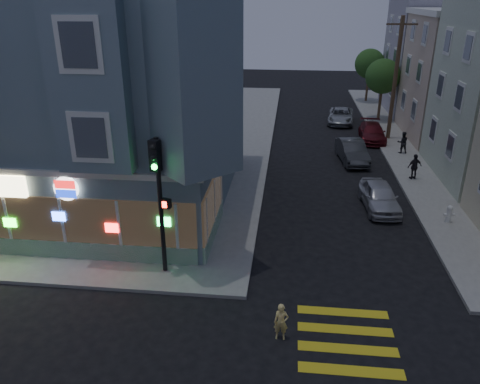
% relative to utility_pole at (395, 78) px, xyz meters
% --- Properties ---
extents(ground, '(120.00, 120.00, 0.00)m').
position_rel_utility_pole_xyz_m(ground, '(-12.00, -24.00, -4.80)').
color(ground, black).
rests_on(ground, ground).
extents(sidewalk_nw, '(33.00, 42.00, 0.15)m').
position_rel_utility_pole_xyz_m(sidewalk_nw, '(-25.50, -1.00, -4.72)').
color(sidewalk_nw, gray).
rests_on(sidewalk_nw, ground).
extents(corner_building, '(14.60, 14.60, 11.40)m').
position_rel_utility_pole_xyz_m(corner_building, '(-18.00, -13.02, 1.02)').
color(corner_building, slate).
rests_on(corner_building, sidewalk_nw).
extents(row_house_d, '(12.00, 8.60, 10.50)m').
position_rel_utility_pole_xyz_m(row_house_d, '(7.50, 10.00, 0.60)').
color(row_house_d, gray).
rests_on(row_house_d, sidewalk_ne).
extents(utility_pole, '(2.20, 0.30, 9.00)m').
position_rel_utility_pole_xyz_m(utility_pole, '(0.00, 0.00, 0.00)').
color(utility_pole, '#4C3826').
rests_on(utility_pole, sidewalk_ne).
extents(street_tree_near, '(3.00, 3.00, 5.30)m').
position_rel_utility_pole_xyz_m(street_tree_near, '(0.20, 6.00, -0.86)').
color(street_tree_near, '#4C3826').
rests_on(street_tree_near, sidewalk_ne).
extents(street_tree_far, '(3.00, 3.00, 5.30)m').
position_rel_utility_pole_xyz_m(street_tree_far, '(0.20, 14.00, -0.86)').
color(street_tree_far, '#4C3826').
rests_on(street_tree_far, sidewalk_ne).
extents(running_child, '(0.48, 0.32, 1.31)m').
position_rel_utility_pole_xyz_m(running_child, '(-7.67, -23.96, -4.14)').
color(running_child, '#F4DA7D').
rests_on(running_child, ground).
extents(pedestrian_a, '(0.77, 0.62, 1.53)m').
position_rel_utility_pole_xyz_m(pedestrian_a, '(0.27, -3.74, -3.88)').
color(pedestrian_a, black).
rests_on(pedestrian_a, sidewalk_ne).
extents(pedestrian_b, '(0.99, 0.67, 1.56)m').
position_rel_utility_pole_xyz_m(pedestrian_b, '(-0.07, -8.86, -3.87)').
color(pedestrian_b, black).
rests_on(pedestrian_b, sidewalk_ne).
extents(parked_car_a, '(1.93, 4.22, 1.40)m').
position_rel_utility_pole_xyz_m(parked_car_a, '(-2.80, -13.16, -4.10)').
color(parked_car_a, '#B6B8BF').
rests_on(parked_car_a, ground).
extents(parked_car_b, '(2.04, 4.55, 1.45)m').
position_rel_utility_pole_xyz_m(parked_car_b, '(-3.40, -5.59, -4.07)').
color(parked_car_b, '#3A3C3F').
rests_on(parked_car_b, ground).
extents(parked_car_c, '(2.00, 4.57, 1.31)m').
position_rel_utility_pole_xyz_m(parked_car_c, '(-1.30, -0.39, -4.14)').
color(parked_car_c, '#5C151C').
rests_on(parked_car_c, ground).
extents(parked_car_d, '(2.63, 4.83, 1.28)m').
position_rel_utility_pole_xyz_m(parked_car_d, '(-3.25, 4.81, -4.16)').
color(parked_car_d, '#9CA0A6').
rests_on(parked_car_d, ground).
extents(traffic_signal, '(0.70, 0.63, 5.61)m').
position_rel_utility_pole_xyz_m(traffic_signal, '(-12.44, -20.67, -0.86)').
color(traffic_signal, black).
rests_on(traffic_signal, sidewalk_nw).
extents(fire_hydrant, '(0.51, 0.29, 0.88)m').
position_rel_utility_pole_xyz_m(fire_hydrant, '(0.30, -14.74, -4.18)').
color(fire_hydrant, white).
rests_on(fire_hydrant, sidewalk_ne).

